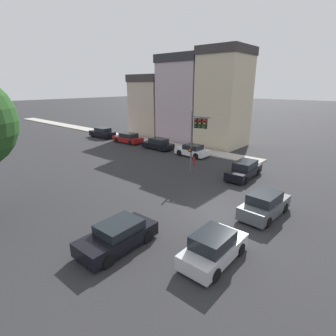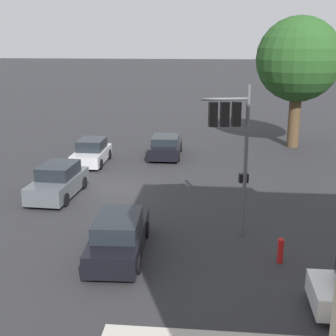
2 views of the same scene
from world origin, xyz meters
name	(u,v)px [view 1 (image 1 of 2)]	position (x,y,z in m)	size (l,w,h in m)	color
ground_plane	(221,212)	(0.00, 0.00, 0.00)	(300.00, 300.00, 0.00)	#28282B
sidewalk_strip	(99,132)	(13.14, 32.48, 0.06)	(2.51, 60.00, 0.13)	#ADA89E
rowhouse_backdrop	(187,101)	(17.83, 16.36, 5.87)	(6.65, 18.86, 12.72)	beige
traffic_signal	(198,130)	(5.44, 5.85, 4.21)	(0.85, 1.86, 5.87)	#515456
crossing_car_0	(265,205)	(1.45, -2.28, 0.74)	(4.32, 2.04, 1.59)	#4C5156
crossing_car_1	(118,236)	(-6.98, 2.11, 0.66)	(4.28, 2.06, 1.37)	black
crossing_car_2	(244,170)	(7.44, 1.95, 0.70)	(4.73, 2.00, 1.49)	black
crossing_car_3	(214,248)	(-4.70, -2.22, 0.70)	(3.88, 1.85, 1.51)	#B7B7BC
parked_car_0	(192,151)	(10.50, 9.99, 0.67)	(1.93, 3.91, 1.39)	silver
parked_car_1	(158,144)	(10.50, 15.52, 0.67)	(1.98, 4.32, 1.43)	black
parked_car_2	(128,138)	(10.50, 21.49, 0.68)	(2.11, 4.74, 1.44)	maroon
parked_car_3	(102,133)	(10.52, 27.74, 0.75)	(2.05, 4.65, 1.58)	black
fire_hydrant	(194,161)	(7.56, 7.61, 0.49)	(0.22, 0.22, 0.92)	red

